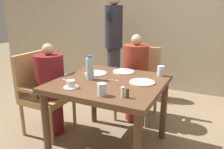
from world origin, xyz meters
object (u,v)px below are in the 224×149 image
plate_main_left (142,82)px  standing_host (114,41)px  plate_main_right (96,73)px  plate_dessert_center (123,72)px  teacup_with_saucer (71,85)px  chair_far_side (139,79)px  diner_in_far_chair (135,78)px  glass_tall_near (102,89)px  chair_left_side (42,90)px  water_bottle (90,68)px  diner_in_left_chair (51,89)px  glass_tall_mid (161,71)px

plate_main_left → standing_host: bearing=124.3°
standing_host → plate_main_right: 1.45m
plate_dessert_center → teacup_with_saucer: size_ratio=1.75×
chair_far_side → plate_dessert_center: 0.59m
diner_in_far_chair → glass_tall_near: bearing=-84.0°
chair_far_side → standing_host: 1.02m
standing_host → plate_dessert_center: standing_host is taller
glass_tall_near → plate_main_left: bearing=67.3°
standing_host → plate_main_right: size_ratio=7.24×
chair_left_side → glass_tall_near: size_ratio=9.14×
diner_in_far_chair → water_bottle: (-0.20, -0.79, 0.28)m
chair_left_side → standing_host: bearing=81.9°
diner_in_far_chair → chair_left_side: bearing=-140.4°
diner_in_left_chair → diner_in_far_chair: (0.76, 0.74, 0.03)m
chair_left_side → chair_far_side: 1.26m
plate_main_left → water_bottle: water_bottle is taller
plate_main_right → water_bottle: water_bottle is taller
chair_far_side → plate_main_left: (0.31, -0.81, 0.24)m
plate_main_left → glass_tall_near: glass_tall_near is taller
chair_far_side → water_bottle: water_bottle is taller
diner_in_far_chair → glass_tall_mid: size_ratio=10.96×
water_bottle → glass_tall_near: 0.46m
diner_in_left_chair → chair_left_side: bearing=-180.0°
diner_in_left_chair → teacup_with_saucer: diner_in_left_chair is taller
teacup_with_saucer → water_bottle: water_bottle is taller
chair_left_side → diner_in_far_chair: bearing=39.6°
chair_left_side → glass_tall_near: chair_left_side is taller
diner_in_left_chair → plate_dessert_center: diner_in_left_chair is taller
standing_host → glass_tall_mid: 1.57m
standing_host → plate_dessert_center: (0.68, -1.18, -0.16)m
plate_main_left → teacup_with_saucer: (-0.53, -0.41, 0.02)m
standing_host → plate_main_left: bearing=-55.7°
glass_tall_mid → diner_in_left_chair: bearing=-161.5°
chair_left_side → diner_in_far_chair: 1.17m
diner_in_left_chair → plate_main_right: (0.51, 0.15, 0.21)m
diner_in_left_chair → glass_tall_mid: size_ratio=10.34×
chair_far_side → plate_dessert_center: bearing=-90.1°
chair_far_side → standing_host: standing_host is taller
diner_in_far_chair → plate_main_right: bearing=-112.6°
water_bottle → diner_in_left_chair: bearing=175.4°
plate_main_left → glass_tall_near: (-0.19, -0.45, 0.05)m
diner_in_far_chair → plate_dessert_center: bearing=-90.2°
diner_in_far_chair → standing_host: standing_host is taller
diner_in_far_chair → teacup_with_saucer: (-0.22, -1.07, 0.20)m
standing_host → glass_tall_near: bearing=-67.2°
plate_main_left → diner_in_far_chair: bearing=114.7°
diner_in_left_chair → plate_main_left: (1.06, 0.08, 0.21)m
teacup_with_saucer → plate_main_right: bearing=93.2°
chair_far_side → plate_main_left: chair_far_side is taller
diner_in_far_chair → glass_tall_mid: 0.58m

